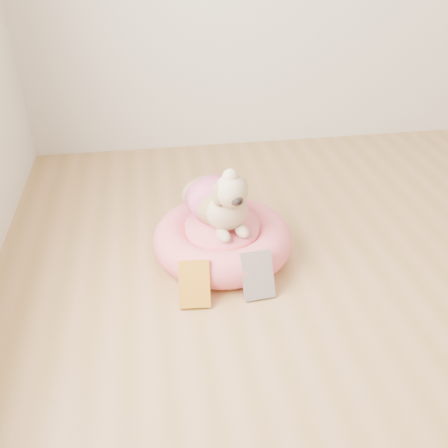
{
  "coord_description": "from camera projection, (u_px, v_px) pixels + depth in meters",
  "views": [
    {
      "loc": [
        -1.25,
        -0.93,
        1.38
      ],
      "look_at": [
        -0.96,
        0.92,
        0.2
      ],
      "focal_mm": 40.0,
      "sensor_mm": 36.0,
      "label": 1
    }
  ],
  "objects": [
    {
      "name": "dog",
      "position": [
        219.0,
        190.0,
        2.2
      ],
      "size": [
        0.4,
        0.5,
        0.32
      ],
      "primitive_type": null,
      "rotation": [
        0.0,
        0.0,
        0.25
      ],
      "color": "brown",
      "rests_on": "pet_bed"
    },
    {
      "name": "book_white",
      "position": [
        258.0,
        275.0,
        2.07
      ],
      "size": [
        0.14,
        0.12,
        0.19
      ],
      "primitive_type": "cube",
      "rotation": [
        -0.48,
        0.0,
        0.09
      ],
      "color": "white",
      "rests_on": "floor"
    },
    {
      "name": "pet_bed",
      "position": [
        222.0,
        239.0,
        2.32
      ],
      "size": [
        0.65,
        0.65,
        0.17
      ],
      "color": "#FD6381",
      "rests_on": "floor"
    },
    {
      "name": "book_yellow",
      "position": [
        194.0,
        284.0,
        2.03
      ],
      "size": [
        0.14,
        0.13,
        0.18
      ],
      "primitive_type": "cube",
      "rotation": [
        -0.57,
        0.0,
        -0.09
      ],
      "color": "yellow",
      "rests_on": "floor"
    }
  ]
}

